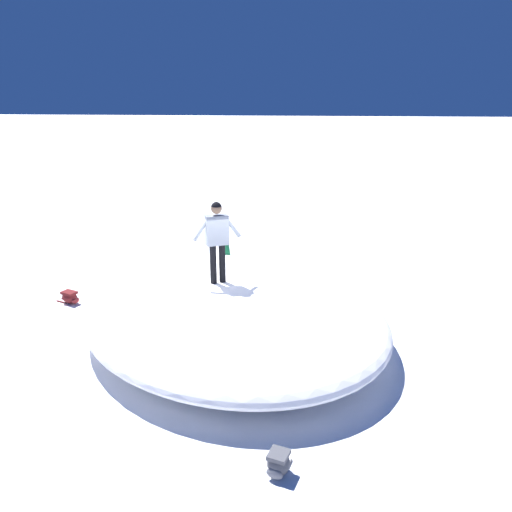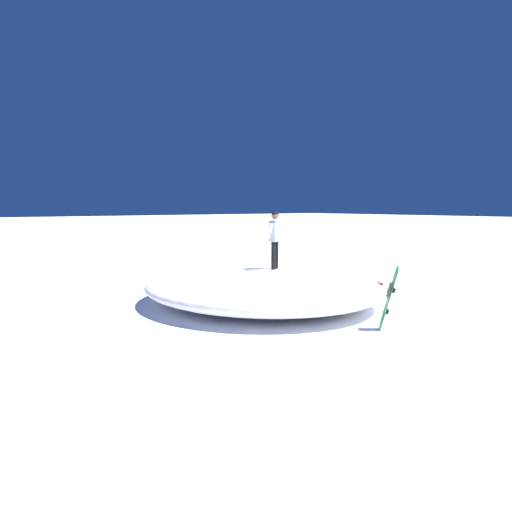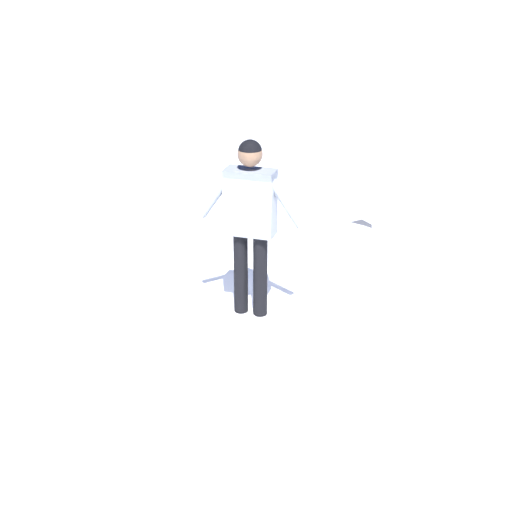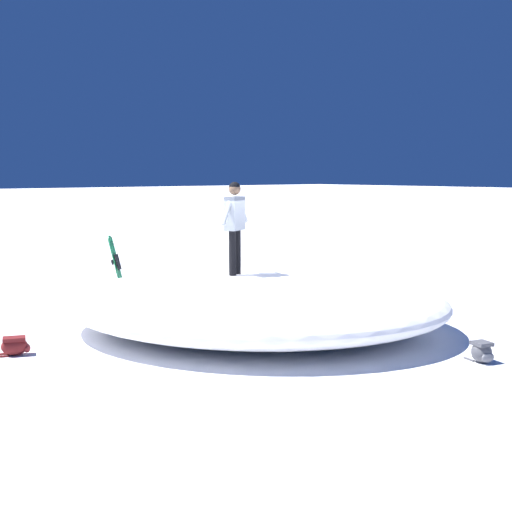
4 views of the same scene
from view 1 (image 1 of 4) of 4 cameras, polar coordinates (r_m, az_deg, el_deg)
ground at (r=11.19m, az=-3.95°, el=-8.10°), size 240.00×240.00×0.00m
snow_mound at (r=10.64m, az=-2.97°, el=-6.31°), size 9.51×9.33×1.08m
snowboarder_standing at (r=10.36m, az=-4.54°, el=2.47°), size 0.54×0.98×1.77m
snowboard_primary_upright at (r=14.31m, az=-3.66°, el=1.40°), size 0.47×0.47×1.60m
backpack_near at (r=7.26m, az=2.59°, el=-22.87°), size 0.54×0.39×0.34m
backpack_far at (r=13.11m, az=-20.76°, el=-4.49°), size 0.44×0.67×0.31m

